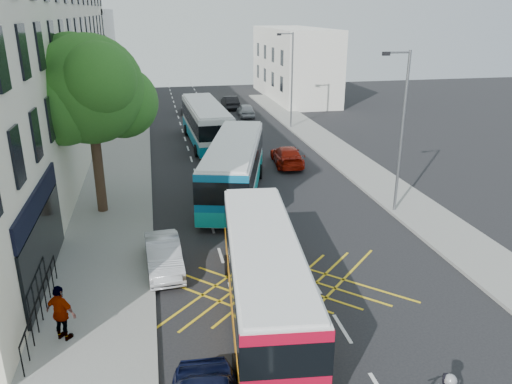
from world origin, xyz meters
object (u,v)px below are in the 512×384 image
bus_far (206,123)px  bus_near (264,274)px  distant_car_silver (246,110)px  parked_car_silver (164,255)px  lamp_near (401,125)px  distant_car_grey (192,107)px  distant_car_dark (230,102)px  pedestrian_far (61,313)px  red_hatchback (287,156)px  street_tree (89,91)px  lamp_far (291,76)px  bus_mid (234,167)px

bus_far → bus_near: bearing=-93.6°
bus_near → distant_car_silver: (5.69, 33.52, -0.84)m
parked_car_silver → lamp_near: bearing=14.5°
bus_far → distant_car_grey: size_ratio=2.56×
bus_near → distant_car_dark: 38.31m
lamp_near → parked_car_silver: lamp_near is taller
pedestrian_far → distant_car_dark: bearing=-73.4°
red_hatchback → bus_far: bearing=-51.0°
street_tree → pedestrian_far: (-0.32, -10.87, -5.21)m
lamp_near → distant_car_silver: 26.47m
distant_car_grey → parked_car_silver: bearing=-91.1°
distant_car_silver → distant_car_dark: (-0.87, 4.47, 0.03)m
distant_car_grey → distant_car_silver: size_ratio=1.16×
lamp_far → distant_car_dark: lamp_far is taller
distant_car_silver → bus_mid: bearing=80.6°
red_hatchback → pedestrian_far: size_ratio=2.37×
lamp_near → lamp_far: 20.00m
street_tree → pedestrian_far: 12.06m
bus_near → distant_car_dark: size_ratio=2.50×
bus_near → bus_mid: bus_mid is taller
street_tree → red_hatchback: 14.35m
parked_car_silver → pedestrian_far: size_ratio=2.07×
lamp_near → distant_car_silver: lamp_near is taller
bus_mid → red_hatchback: bearing=64.2°
pedestrian_far → lamp_near: bearing=-119.3°
street_tree → lamp_near: street_tree is taller
lamp_far → distant_car_dark: bearing=109.4°
lamp_near → distant_car_dark: 30.96m
lamp_far → distant_car_grey: size_ratio=1.84×
parked_car_silver → red_hatchback: 15.67m
street_tree → bus_far: street_tree is taller
lamp_near → pedestrian_far: bearing=-152.3°
distant_car_grey → pedestrian_far: 37.72m
bus_far → lamp_near: bearing=-66.2°
red_hatchback → distant_car_silver: size_ratio=1.18×
bus_near → distant_car_silver: bearing=86.7°
street_tree → lamp_far: 22.57m
parked_car_silver → distant_car_dark: (8.10, 34.23, 0.04)m
red_hatchback → distant_car_dark: (-0.56, 21.17, 0.03)m
bus_far → red_hatchback: 8.44m
bus_mid → bus_far: 11.98m
distant_car_silver → distant_car_grey: bearing=-28.6°
street_tree → parked_car_silver: 9.24m
bus_mid → distant_car_dark: bearing=97.2°
bus_near → parked_car_silver: 5.07m
red_hatchback → distant_car_dark: bearing=-83.5°
street_tree → red_hatchback: bearing=28.8°
red_hatchback → distant_car_silver: red_hatchback is taller
lamp_far → parked_car_silver: size_ratio=2.07×
street_tree → bus_far: size_ratio=0.79×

